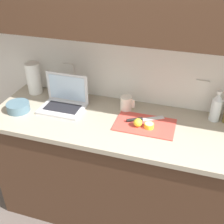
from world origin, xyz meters
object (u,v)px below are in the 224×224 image
(lemon_half_cut, at_px, (149,126))
(bowl_white, at_px, (18,107))
(cutting_board, at_px, (145,125))
(lemon_whole_beside, at_px, (138,123))
(measuring_cup, at_px, (126,103))
(laptop, at_px, (64,100))
(knife, at_px, (139,119))
(paper_towel_roll, at_px, (34,78))
(bottle_oil_tall, at_px, (216,107))

(lemon_half_cut, distance_m, bowl_white, 0.94)
(lemon_half_cut, height_order, bowl_white, bowl_white)
(cutting_board, relative_size, lemon_whole_beside, 7.01)
(measuring_cup, relative_size, bowl_white, 0.66)
(laptop, xyz_separation_m, knife, (0.56, -0.03, -0.04))
(lemon_half_cut, xyz_separation_m, lemon_whole_beside, (-0.07, -0.01, 0.01))
(knife, height_order, lemon_half_cut, lemon_half_cut)
(cutting_board, height_order, measuring_cup, measuring_cup)
(knife, distance_m, measuring_cup, 0.17)
(lemon_whole_beside, height_order, paper_towel_roll, paper_towel_roll)
(cutting_board, height_order, bottle_oil_tall, bottle_oil_tall)
(measuring_cup, relative_size, paper_towel_roll, 0.43)
(laptop, relative_size, paper_towel_roll, 1.29)
(knife, relative_size, paper_towel_roll, 0.98)
(bottle_oil_tall, bearing_deg, bowl_white, -167.71)
(bottle_oil_tall, bearing_deg, paper_towel_roll, -179.77)
(lemon_half_cut, relative_size, lemon_whole_beside, 1.09)
(cutting_board, distance_m, paper_towel_roll, 0.96)
(lemon_whole_beside, bearing_deg, bottle_oil_tall, 26.86)
(bottle_oil_tall, xyz_separation_m, paper_towel_roll, (-1.37, -0.01, 0.03))
(bottle_oil_tall, relative_size, bowl_white, 1.35)
(knife, xyz_separation_m, paper_towel_roll, (-0.89, 0.17, 0.11))
(laptop, distance_m, bowl_white, 0.33)
(cutting_board, bearing_deg, paper_towel_roll, 167.95)
(lemon_whole_beside, xyz_separation_m, bowl_white, (-0.87, -0.05, -0.01))
(cutting_board, xyz_separation_m, bottle_oil_tall, (0.44, 0.20, 0.10))
(knife, height_order, bowl_white, bowl_white)
(bottle_oil_tall, bearing_deg, knife, -160.51)
(knife, relative_size, lemon_whole_beside, 4.32)
(knife, bearing_deg, paper_towel_roll, 139.81)
(cutting_board, xyz_separation_m, paper_towel_roll, (-0.93, 0.20, 0.12))
(laptop, distance_m, lemon_whole_beside, 0.58)
(lemon_half_cut, relative_size, measuring_cup, 0.57)
(bottle_oil_tall, xyz_separation_m, bowl_white, (-1.34, -0.29, -0.07))
(paper_towel_roll, bearing_deg, laptop, -23.58)
(laptop, distance_m, cutting_board, 0.62)
(lemon_half_cut, bearing_deg, lemon_whole_beside, -175.34)
(cutting_board, xyz_separation_m, lemon_half_cut, (0.03, -0.03, 0.02))
(lemon_whole_beside, bearing_deg, lemon_half_cut, 4.66)
(cutting_board, distance_m, lemon_half_cut, 0.05)
(bottle_oil_tall, height_order, paper_towel_roll, paper_towel_roll)
(lemon_half_cut, bearing_deg, knife, 141.37)
(bottle_oil_tall, distance_m, paper_towel_roll, 1.37)
(laptop, height_order, lemon_half_cut, laptop)
(laptop, distance_m, paper_towel_roll, 0.36)
(measuring_cup, bearing_deg, lemon_half_cut, -42.04)
(measuring_cup, xyz_separation_m, bowl_white, (-0.74, -0.24, -0.02))
(knife, relative_size, lemon_half_cut, 3.97)
(bottle_oil_tall, height_order, bowl_white, bottle_oil_tall)
(laptop, bearing_deg, bottle_oil_tall, 8.13)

